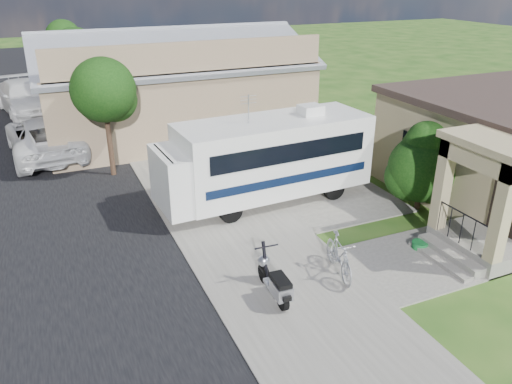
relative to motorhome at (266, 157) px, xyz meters
name	(u,v)px	position (x,y,z in m)	size (l,w,h in m)	color
ground	(310,266)	(-0.72, -4.41, -1.62)	(120.00, 120.00, 0.00)	#1C4512
street_slab	(12,180)	(-8.22, 5.59, -1.61)	(9.00, 80.00, 0.02)	black
sidewalk_slab	(176,157)	(-1.72, 5.59, -1.59)	(4.00, 80.00, 0.06)	#66625B
driveway_slab	(285,195)	(0.78, 0.09, -1.59)	(7.00, 6.00, 0.05)	#66625B
walk_slab	(422,260)	(2.28, -5.41, -1.59)	(4.00, 3.00, 0.05)	#66625B
warehouse	(172,91)	(-0.72, 9.56, 0.37)	(12.50, 8.40, 5.04)	#877254
street_tree_a	(106,93)	(-4.42, 4.64, 1.63)	(2.44, 2.40, 4.58)	black
street_tree_b	(78,52)	(-4.42, 14.64, 1.77)	(2.44, 2.40, 4.73)	black
street_tree_c	(65,39)	(-4.42, 23.64, 1.49)	(2.44, 2.40, 4.42)	black
motorhome	(266,157)	(0.00, 0.00, 0.00)	(7.46, 2.71, 3.77)	silver
shrub	(423,165)	(4.48, -2.61, -0.06)	(2.48, 2.37, 3.05)	black
scooter	(275,282)	(-2.24, -5.37, -1.11)	(0.62, 1.76, 1.16)	black
bicycle	(339,258)	(-0.27, -5.11, -1.06)	(0.52, 1.84, 1.11)	#A6A7AE
pickup_truck	(45,137)	(-6.80, 8.11, -0.77)	(2.83, 6.14, 1.71)	silver
van	(26,98)	(-7.41, 16.16, -0.73)	(2.49, 6.13, 1.78)	silver
garden_hose	(420,246)	(2.64, -4.88, -1.52)	(0.45, 0.45, 0.20)	#14672B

